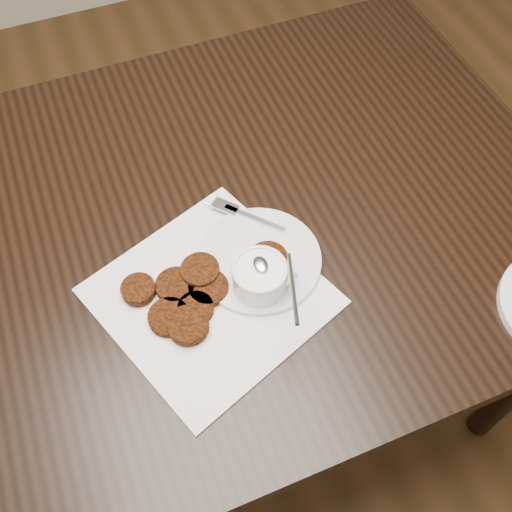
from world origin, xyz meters
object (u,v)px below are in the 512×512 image
Objects in this scene: napkin at (211,296)px; sauce_ramekin at (260,268)px; table at (192,324)px; plate_with_patty at (258,258)px.

sauce_ramekin is at bearing -11.78° from napkin.
napkin is at bearing -84.12° from table.
plate_with_patty is at bearing -46.91° from table.
table is 0.42m from plate_with_patty.
sauce_ramekin reaches higher than napkin.
plate_with_patty is (0.10, 0.03, 0.01)m from napkin.
napkin is at bearing 168.22° from sauce_ramekin.
napkin is at bearing -161.65° from plate_with_patty.
sauce_ramekin is at bearing -60.72° from table.
table is 4.51× the size of napkin.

